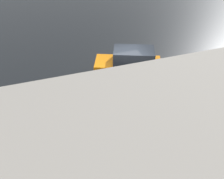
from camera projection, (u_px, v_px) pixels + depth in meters
name	position (u px, v px, depth m)	size (l,w,h in m)	color
ground_plane	(125.00, 86.00, 14.87)	(60.00, 60.00, 0.00)	black
kerb_strip	(159.00, 134.00, 11.61)	(24.00, 3.20, 0.04)	gray
moving_hatchback	(129.00, 65.00, 14.88)	(4.25, 3.10, 2.06)	orange
fire_hydrant	(71.00, 132.00, 11.15)	(0.42, 0.31, 0.80)	#197A2D
pedestrian	(43.00, 131.00, 10.83)	(0.30, 0.56, 1.22)	#B2262D
metal_railing	(181.00, 147.00, 10.03)	(7.91, 0.04, 1.05)	#B7BABF
sign_post	(61.00, 125.00, 9.81)	(0.07, 0.44, 2.40)	#4C4C51
puddle_patch	(124.00, 80.00, 15.47)	(2.47, 2.47, 0.01)	black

